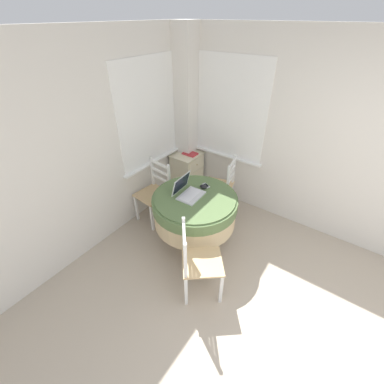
# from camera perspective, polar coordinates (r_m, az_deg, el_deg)

# --- Properties ---
(corner_room_shell) EXTENTS (4.53, 4.93, 2.55)m
(corner_room_shell) POSITION_cam_1_polar(r_m,az_deg,el_deg) (3.08, 4.42, 9.04)
(corner_room_shell) COLOR silver
(corner_room_shell) RESTS_ON ground_plane
(round_dining_table) EXTENTS (1.07, 1.07, 0.76)m
(round_dining_table) POSITION_cam_1_polar(r_m,az_deg,el_deg) (3.28, 0.62, -3.57)
(round_dining_table) COLOR #4C3D2D
(round_dining_table) RESTS_ON ground_plane
(laptop) EXTENTS (0.34, 0.32, 0.25)m
(laptop) POSITION_cam_1_polar(r_m,az_deg,el_deg) (3.17, -0.97, 0.15)
(laptop) COLOR silver
(laptop) RESTS_ON round_dining_table
(computer_mouse) EXTENTS (0.06, 0.10, 0.05)m
(computer_mouse) POSITION_cam_1_polar(r_m,az_deg,el_deg) (3.31, 2.56, 1.19)
(computer_mouse) COLOR black
(computer_mouse) RESTS_ON round_dining_table
(cell_phone) EXTENTS (0.10, 0.13, 0.01)m
(cell_phone) POSITION_cam_1_polar(r_m,az_deg,el_deg) (3.37, 3.16, 1.46)
(cell_phone) COLOR #B2B7BC
(cell_phone) RESTS_ON round_dining_table
(dining_chair_near_back_window) EXTENTS (0.46, 0.45, 0.93)m
(dining_chair_near_back_window) POSITION_cam_1_polar(r_m,az_deg,el_deg) (3.79, -8.30, -0.19)
(dining_chair_near_back_window) COLOR tan
(dining_chair_near_back_window) RESTS_ON ground_plane
(dining_chair_near_right_window) EXTENTS (0.50, 0.51, 0.93)m
(dining_chair_near_right_window) POSITION_cam_1_polar(r_m,az_deg,el_deg) (3.91, 6.39, 1.21)
(dining_chair_near_right_window) COLOR tan
(dining_chair_near_right_window) RESTS_ON ground_plane
(dining_chair_camera_near) EXTENTS (0.58, 0.58, 0.93)m
(dining_chair_camera_near) POSITION_cam_1_polar(r_m,az_deg,el_deg) (2.81, 1.37, -15.34)
(dining_chair_camera_near) COLOR tan
(dining_chair_camera_near) RESTS_ON ground_plane
(corner_cabinet) EXTENTS (0.48, 0.42, 0.72)m
(corner_cabinet) POSITION_cam_1_polar(r_m,az_deg,el_deg) (4.42, -1.09, 4.29)
(corner_cabinet) COLOR beige
(corner_cabinet) RESTS_ON ground_plane
(book_on_cabinet) EXTENTS (0.16, 0.23, 0.02)m
(book_on_cabinet) POSITION_cam_1_polar(r_m,az_deg,el_deg) (4.24, -0.43, 8.54)
(book_on_cabinet) COLOR #BC3338
(book_on_cabinet) RESTS_ON corner_cabinet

